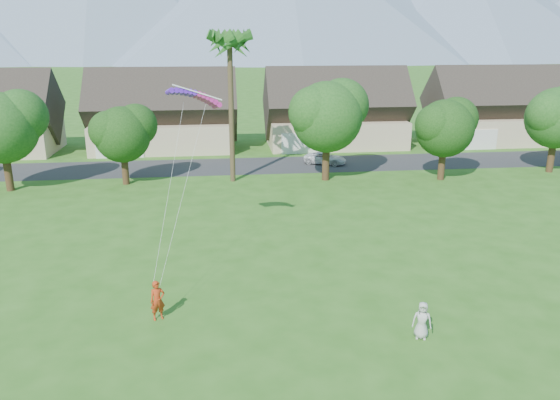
{
  "coord_description": "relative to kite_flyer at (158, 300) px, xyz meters",
  "views": [
    {
      "loc": [
        -3.05,
        -17.15,
        12.11
      ],
      "look_at": [
        0.0,
        10.0,
        3.8
      ],
      "focal_mm": 35.0,
      "sensor_mm": 36.0,
      "label": 1
    }
  ],
  "objects": [
    {
      "name": "watcher",
      "position": [
        11.01,
        -2.82,
        -0.1
      ],
      "size": [
        0.91,
        0.74,
        1.62
      ],
      "primitive_type": "imported",
      "rotation": [
        0.0,
        0.0,
        -0.33
      ],
      "color": "#B5B4B0",
      "rests_on": "ground"
    },
    {
      "name": "houses_row",
      "position": [
        6.49,
        38.04,
        2.53
      ],
      "size": [
        72.75,
        8.19,
        8.86
      ],
      "color": "beige",
      "rests_on": "ground"
    },
    {
      "name": "ground",
      "position": [
        5.99,
        -4.96,
        -0.91
      ],
      "size": [
        500.0,
        500.0,
        0.0
      ],
      "primitive_type": "plane",
      "color": "#2D6019",
      "rests_on": "ground"
    },
    {
      "name": "parafoil_kite",
      "position": [
        1.71,
        7.62,
        8.15
      ],
      "size": [
        3.04,
        1.31,
        0.5
      ],
      "rotation": [
        0.0,
        0.0,
        0.24
      ],
      "color": "#5B1BCF",
      "rests_on": "ground"
    },
    {
      "name": "fan_palm",
      "position": [
        3.99,
        23.54,
        10.89
      ],
      "size": [
        3.0,
        3.0,
        13.8
      ],
      "color": "#4C3D26",
      "rests_on": "ground"
    },
    {
      "name": "parked_car",
      "position": [
        13.12,
        29.04,
        -0.34
      ],
      "size": [
        4.48,
        3.39,
        1.13
      ],
      "primitive_type": "imported",
      "rotation": [
        0.0,
        0.0,
        1.14
      ],
      "color": "silver",
      "rests_on": "ground"
    },
    {
      "name": "street",
      "position": [
        5.99,
        29.04,
        -0.9
      ],
      "size": [
        90.0,
        7.0,
        0.01
      ],
      "primitive_type": "cube",
      "color": "#2D2D30",
      "rests_on": "ground"
    },
    {
      "name": "kite_flyer",
      "position": [
        0.0,
        0.0,
        0.0
      ],
      "size": [
        0.78,
        0.64,
        1.82
      ],
      "primitive_type": "imported",
      "rotation": [
        0.0,
        0.0,
        0.37
      ],
      "color": "#B13514",
      "rests_on": "ground"
    },
    {
      "name": "tree_row",
      "position": [
        4.85,
        22.96,
        3.98
      ],
      "size": [
        62.27,
        6.67,
        8.45
      ],
      "color": "#47301C",
      "rests_on": "ground"
    }
  ]
}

